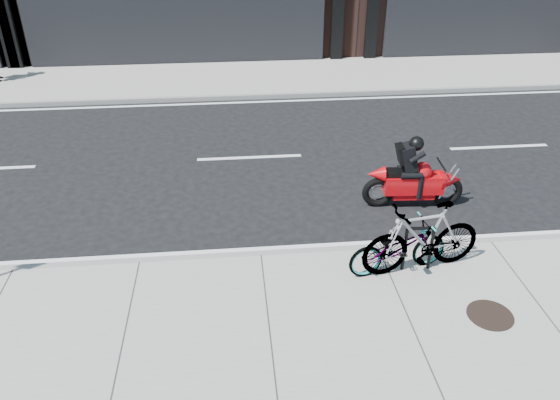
{
  "coord_description": "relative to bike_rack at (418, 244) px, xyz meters",
  "views": [
    {
      "loc": [
        -0.4,
        -9.38,
        5.52
      ],
      "look_at": [
        0.37,
        -1.53,
        0.9
      ],
      "focal_mm": 35.0,
      "sensor_mm": 36.0,
      "label": 1
    }
  ],
  "objects": [
    {
      "name": "ground",
      "position": [
        -2.45,
        2.6,
        -0.6
      ],
      "size": [
        120.0,
        120.0,
        0.0
      ],
      "primitive_type": "plane",
      "color": "black",
      "rests_on": "ground"
    },
    {
      "name": "sidewalk_far",
      "position": [
        -2.45,
        10.35,
        -0.53
      ],
      "size": [
        60.0,
        3.5,
        0.13
      ],
      "primitive_type": "cube",
      "color": "gray",
      "rests_on": "ground"
    },
    {
      "name": "bike_rack",
      "position": [
        0.0,
        0.0,
        0.0
      ],
      "size": [
        0.48,
        0.07,
        0.8
      ],
      "rotation": [
        0.0,
        0.0,
        -0.03
      ],
      "color": "black",
      "rests_on": "sidewalk_near"
    },
    {
      "name": "bicycle_front",
      "position": [
        -0.32,
        0.0,
        -0.04
      ],
      "size": [
        1.72,
        0.86,
        0.86
      ],
      "primitive_type": "imported",
      "rotation": [
        0.0,
        0.0,
        1.75
      ],
      "color": "gray",
      "rests_on": "sidewalk_near"
    },
    {
      "name": "bicycle_rear",
      "position": [
        0.04,
        0.0,
        0.13
      ],
      "size": [
        2.04,
        0.86,
        1.19
      ],
      "primitive_type": "imported",
      "rotation": [
        0.0,
        0.0,
        4.87
      ],
      "color": "gray",
      "rests_on": "sidewalk_near"
    },
    {
      "name": "motorcycle",
      "position": [
        0.7,
        2.15,
        -0.0
      ],
      "size": [
        1.98,
        0.53,
        1.47
      ],
      "rotation": [
        0.0,
        0.0,
        -0.06
      ],
      "color": "black",
      "rests_on": "ground"
    },
    {
      "name": "manhole_cover",
      "position": [
        0.73,
        -1.18,
        -0.46
      ],
      "size": [
        0.78,
        0.78,
        0.02
      ],
      "primitive_type": "cylinder",
      "rotation": [
        0.0,
        0.0,
        0.2
      ],
      "color": "black",
      "rests_on": "sidewalk_near"
    }
  ]
}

